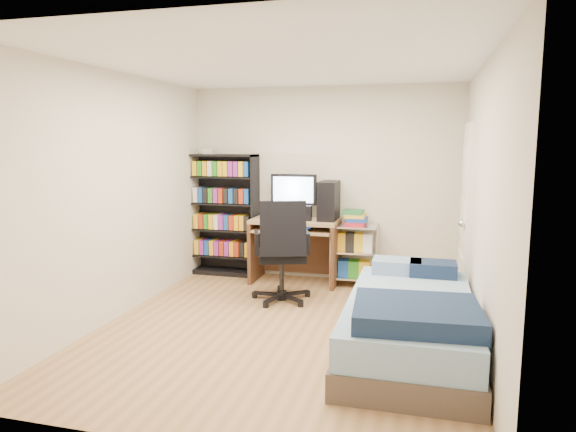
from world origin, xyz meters
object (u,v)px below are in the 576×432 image
(office_chair, at_px, (282,269))
(bed, at_px, (410,322))
(media_shelf, at_px, (224,213))
(computer_desk, at_px, (305,225))

(office_chair, xyz_separation_m, bed, (1.44, -1.09, -0.10))
(office_chair, bearing_deg, bed, -56.08)
(bed, bearing_deg, media_shelf, 140.68)
(computer_desk, distance_m, office_chair, 0.96)
(computer_desk, bearing_deg, media_shelf, 175.07)
(computer_desk, height_order, bed, computer_desk)
(computer_desk, relative_size, office_chair, 1.18)
(media_shelf, height_order, bed, media_shelf)
(office_chair, bearing_deg, media_shelf, 118.91)
(computer_desk, height_order, office_chair, computer_desk)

